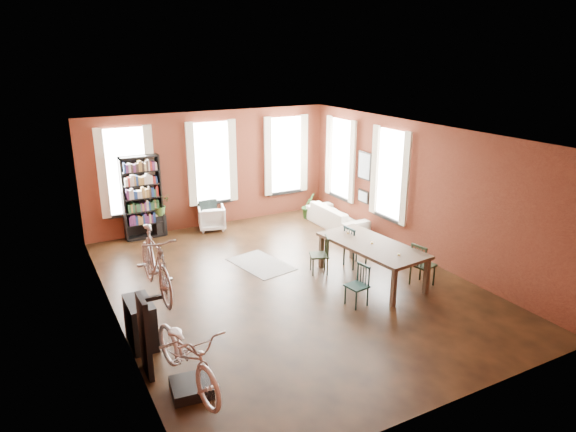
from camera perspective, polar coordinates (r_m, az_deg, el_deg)
room at (r=10.94m, az=-0.40°, el=4.13°), size 9.00×9.04×3.22m
dining_table at (r=11.20m, az=9.21°, el=-5.05°), size 1.37×2.55×0.83m
dining_chair_a at (r=10.09m, az=7.66°, el=-7.70°), size 0.43×0.43×0.82m
dining_chair_b at (r=11.41m, az=3.48°, el=-4.35°), size 0.51×0.51×0.85m
dining_chair_c at (r=11.17m, az=14.77°, el=-5.24°), size 0.50×0.50×0.93m
dining_chair_d at (r=11.83m, az=7.50°, el=-3.36°), size 0.46×0.46×0.96m
bookshelf at (r=13.85m, az=-15.92°, el=1.99°), size 1.00×0.32×2.20m
white_armchair at (r=14.32m, az=-8.49°, el=-0.07°), size 0.85×0.82×0.72m
cream_sofa at (r=14.38m, az=5.47°, el=0.31°), size 0.61×2.08×0.81m
striped_rug at (r=11.99m, az=-3.05°, el=-5.36°), size 1.24×1.69×0.01m
bike_trainer at (r=7.98m, az=-10.70°, el=-18.21°), size 0.64×0.64×0.17m
bike_wall_rack at (r=8.20m, az=-15.62°, el=-12.78°), size 0.16×0.60×1.30m
console_table at (r=9.12m, az=-16.06°, el=-11.32°), size 0.40×0.80×0.80m
plant_stand at (r=14.17m, az=-14.05°, el=-0.95°), size 0.32×0.32×0.57m
plant_by_sofa at (r=15.19m, az=2.28°, el=0.40°), size 0.58×0.83×0.34m
plant_small at (r=12.74m, az=10.74°, el=-3.87°), size 0.48×0.48×0.16m
bicycle_floor at (r=7.37m, az=-11.35°, el=-11.76°), size 0.81×1.11×1.96m
bicycle_hung at (r=7.62m, az=-14.73°, el=-2.78°), size 0.47×1.00×1.66m
plant_on_stand at (r=13.99m, az=-14.06°, el=0.99°), size 0.68×0.71×0.44m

